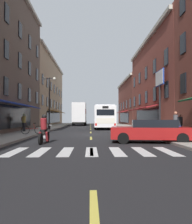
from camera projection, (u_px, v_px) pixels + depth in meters
name	position (u px, v px, depth m)	size (l,w,h in m)	color
ground_plane	(91.00, 135.00, 19.87)	(34.80, 80.00, 0.10)	black
lane_centre_dashes	(91.00, 135.00, 19.62)	(0.14, 73.90, 0.01)	#DBCC4C
crosswalk_near	(92.00, 151.00, 9.88)	(7.10, 2.80, 0.01)	silver
sidewalk_left	(23.00, 134.00, 19.72)	(3.00, 80.00, 0.14)	#A39E93
sidewalk_right	(158.00, 134.00, 20.02)	(3.00, 80.00, 0.14)	#A39E93
billboard_sign	(160.00, 85.00, 23.32)	(0.40, 2.56, 6.20)	black
transit_bus	(104.00, 117.00, 32.51)	(2.88, 12.34, 3.05)	white
box_truck	(80.00, 114.00, 43.39)	(2.53, 7.47, 4.21)	black
sedan_near	(151.00, 131.00, 13.41)	(4.81, 2.49, 1.35)	maroon
sedan_mid	(81.00, 121.00, 53.49)	(1.98, 4.76, 1.36)	navy
motorcycle_rider	(44.00, 131.00, 13.03)	(0.62, 2.07, 1.66)	black
bicycle_near	(32.00, 130.00, 18.61)	(1.68, 0.55, 0.91)	black
pedestrian_near	(24.00, 122.00, 22.50)	(0.49, 0.51, 1.74)	black
pedestrian_mid	(176.00, 123.00, 18.11)	(0.36, 0.36, 1.82)	black
pedestrian_far	(180.00, 125.00, 16.36)	(0.36, 0.36, 1.63)	navy
street_lamp_twin	(49.00, 101.00, 25.85)	(1.42, 0.32, 5.94)	black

